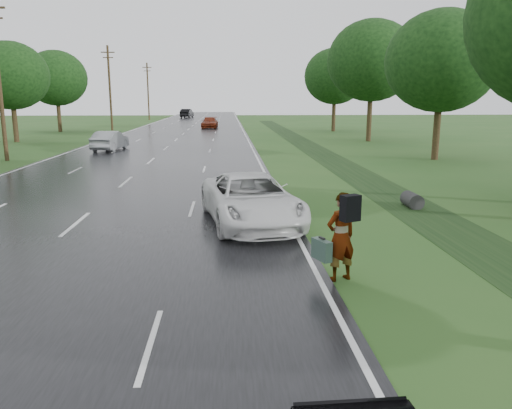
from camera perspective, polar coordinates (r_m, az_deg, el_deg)
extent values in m
cube|color=black|center=(52.81, -8.60, 7.73)|extent=(14.00, 180.00, 0.04)
cube|color=silver|center=(52.63, -1.20, 7.88)|extent=(0.12, 180.00, 0.01)
cube|color=silver|center=(53.84, -15.83, 7.52)|extent=(0.12, 180.00, 0.01)
cube|color=silver|center=(52.81, -8.60, 7.76)|extent=(0.12, 180.00, 0.01)
cube|color=black|center=(28.54, 10.35, 4.03)|extent=(2.20, 120.00, 0.01)
cylinder|color=#2D2D2D|center=(19.06, 17.40, 0.47)|extent=(0.56, 1.00, 0.56)
cylinder|color=#312114|center=(64.01, -16.36, 12.59)|extent=(0.26, 0.26, 10.00)
cube|color=#312114|center=(64.22, -16.59, 16.34)|extent=(1.60, 0.12, 0.12)
cube|color=#312114|center=(64.17, -16.56, 15.80)|extent=(1.20, 0.10, 0.10)
cylinder|color=#312114|center=(93.51, -12.24, 12.49)|extent=(0.26, 0.26, 10.00)
cube|color=#312114|center=(93.65, -12.35, 15.06)|extent=(1.60, 0.12, 0.12)
cube|color=#312114|center=(93.62, -12.34, 14.69)|extent=(1.20, 0.10, 0.10)
cylinder|color=#312114|center=(34.27, 19.92, 7.78)|extent=(0.44, 0.44, 3.52)
ellipsoid|color=black|center=(34.28, 20.47, 15.10)|extent=(7.00, 7.00, 6.30)
cylinder|color=#312114|center=(47.32, 12.82, 9.58)|extent=(0.44, 0.44, 4.16)
ellipsoid|color=black|center=(47.40, 13.12, 15.72)|extent=(8.00, 8.00, 7.20)
cylinder|color=#312114|center=(60.84, 8.87, 10.00)|extent=(0.44, 0.44, 3.68)
ellipsoid|color=black|center=(60.85, 9.01, 14.27)|extent=(7.20, 7.20, 6.48)
cylinder|color=#312114|center=(50.23, -25.83, 8.36)|extent=(0.44, 0.44, 3.36)
ellipsoid|color=black|center=(50.21, -26.27, 13.08)|extent=(6.60, 6.60, 5.94)
cylinder|color=#312114|center=(63.58, -21.57, 9.32)|extent=(0.44, 0.44, 3.52)
ellipsoid|color=black|center=(63.58, -21.89, 13.26)|extent=(7.00, 7.00, 6.30)
imported|color=#A5998C|center=(10.92, 9.67, -3.66)|extent=(0.84, 0.71, 1.96)
cube|color=black|center=(10.53, 10.73, -0.40)|extent=(0.45, 0.37, 0.55)
cube|color=#364F45|center=(10.84, 7.51, -5.14)|extent=(0.39, 0.58, 0.44)
cube|color=black|center=(10.76, 7.55, -3.82)|extent=(0.12, 0.19, 0.04)
imported|color=silver|center=(15.50, -0.57, 0.56)|extent=(3.43, 5.89, 1.54)
imported|color=gray|center=(39.23, -16.35, 7.01)|extent=(2.05, 4.56, 1.45)
imported|color=maroon|center=(66.12, -5.31, 9.30)|extent=(2.23, 4.97, 1.41)
imported|color=black|center=(102.52, -7.91, 10.30)|extent=(2.46, 5.40, 1.72)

